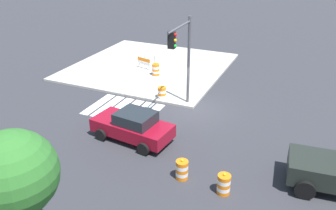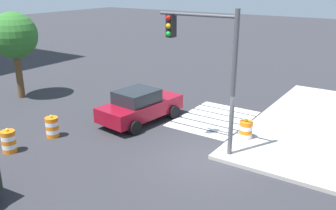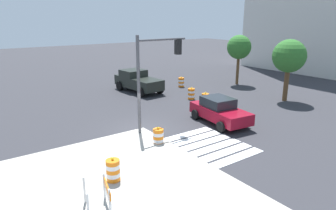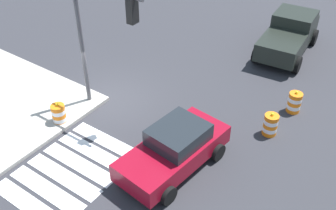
{
  "view_description": "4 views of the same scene",
  "coord_description": "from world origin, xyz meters",
  "px_view_note": "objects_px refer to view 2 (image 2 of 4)",
  "views": [
    {
      "loc": [
        -6.43,
        18.45,
        9.71
      ],
      "look_at": [
        0.38,
        3.02,
        1.56
      ],
      "focal_mm": 37.0,
      "sensor_mm": 36.0,
      "label": 1
    },
    {
      "loc": [
        -11.47,
        -5.83,
        6.57
      ],
      "look_at": [
        0.87,
        2.46,
        1.49
      ],
      "focal_mm": 39.29,
      "sensor_mm": 36.0,
      "label": 2
    },
    {
      "loc": [
        14.84,
        -8.72,
        6.54
      ],
      "look_at": [
        0.92,
        1.16,
        1.59
      ],
      "focal_mm": 32.38,
      "sensor_mm": 36.0,
      "label": 3
    },
    {
      "loc": [
        10.15,
        10.32,
        10.18
      ],
      "look_at": [
        -0.31,
        2.96,
        0.78
      ],
      "focal_mm": 42.29,
      "sensor_mm": 36.0,
      "label": 4
    }
  ],
  "objects_px": {
    "sports_car": "(140,106)",
    "street_tree_streetside_near": "(14,36)",
    "traffic_light_pole": "(206,55)",
    "traffic_barrel_near_corner": "(246,131)",
    "traffic_barrel_median_near": "(52,127)",
    "traffic_barrel_median_far": "(9,141)"
  },
  "relations": [
    {
      "from": "sports_car",
      "to": "street_tree_streetside_near",
      "type": "distance_m",
      "value": 8.7
    },
    {
      "from": "sports_car",
      "to": "traffic_light_pole",
      "type": "relative_size",
      "value": 0.82
    },
    {
      "from": "traffic_barrel_near_corner",
      "to": "traffic_barrel_median_near",
      "type": "bearing_deg",
      "value": 120.81
    },
    {
      "from": "traffic_light_pole",
      "to": "sports_car",
      "type": "bearing_deg",
      "value": 74.92
    },
    {
      "from": "traffic_barrel_median_far",
      "to": "traffic_light_pole",
      "type": "distance_m",
      "value": 8.54
    },
    {
      "from": "sports_car",
      "to": "traffic_barrel_near_corner",
      "type": "bearing_deg",
      "value": -82.26
    },
    {
      "from": "traffic_barrel_near_corner",
      "to": "traffic_light_pole",
      "type": "bearing_deg",
      "value": 149.84
    },
    {
      "from": "traffic_barrel_median_far",
      "to": "traffic_light_pole",
      "type": "bearing_deg",
      "value": -55.08
    },
    {
      "from": "traffic_barrel_median_far",
      "to": "traffic_light_pole",
      "type": "height_order",
      "value": "traffic_light_pole"
    },
    {
      "from": "sports_car",
      "to": "traffic_barrel_near_corner",
      "type": "xyz_separation_m",
      "value": [
        0.7,
        -5.16,
        -0.36
      ]
    },
    {
      "from": "sports_car",
      "to": "street_tree_streetside_near",
      "type": "relative_size",
      "value": 0.91
    },
    {
      "from": "traffic_light_pole",
      "to": "traffic_barrel_median_near",
      "type": "bearing_deg",
      "value": 112.04
    },
    {
      "from": "traffic_barrel_median_near",
      "to": "traffic_barrel_median_far",
      "type": "xyz_separation_m",
      "value": [
        -1.97,
        0.23,
        0.0
      ]
    },
    {
      "from": "sports_car",
      "to": "traffic_barrel_near_corner",
      "type": "relative_size",
      "value": 4.39
    },
    {
      "from": "traffic_barrel_median_far",
      "to": "street_tree_streetside_near",
      "type": "bearing_deg",
      "value": 51.14
    },
    {
      "from": "sports_car",
      "to": "traffic_barrel_median_far",
      "type": "relative_size",
      "value": 4.39
    },
    {
      "from": "traffic_barrel_near_corner",
      "to": "traffic_barrel_median_near",
      "type": "height_order",
      "value": "same"
    },
    {
      "from": "traffic_barrel_median_near",
      "to": "traffic_barrel_median_far",
      "type": "relative_size",
      "value": 1.0
    },
    {
      "from": "traffic_light_pole",
      "to": "street_tree_streetside_near",
      "type": "xyz_separation_m",
      "value": [
        0.3,
        12.32,
        -0.33
      ]
    },
    {
      "from": "sports_car",
      "to": "traffic_light_pole",
      "type": "distance_m",
      "value": 5.26
    },
    {
      "from": "street_tree_streetside_near",
      "to": "traffic_barrel_median_far",
      "type": "bearing_deg",
      "value": -128.86
    },
    {
      "from": "traffic_barrel_median_near",
      "to": "street_tree_streetside_near",
      "type": "relative_size",
      "value": 0.21
    }
  ]
}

